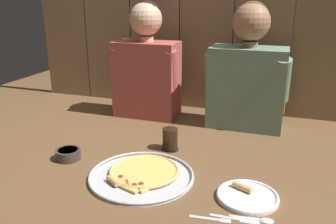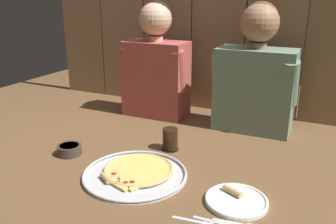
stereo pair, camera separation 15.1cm
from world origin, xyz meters
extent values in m
plane|color=brown|center=(0.00, 0.00, 0.00)|extent=(3.20, 3.20, 0.00)
cylinder|color=silver|center=(-0.02, -0.17, 0.00)|extent=(0.40, 0.40, 0.01)
torus|color=silver|center=(-0.02, -0.17, 0.01)|extent=(0.40, 0.40, 0.01)
cylinder|color=#B23823|center=(-0.02, -0.14, 0.01)|extent=(0.27, 0.27, 0.00)
cylinder|color=#EFC660|center=(-0.02, -0.14, 0.01)|extent=(0.26, 0.26, 0.01)
torus|color=tan|center=(-0.02, -0.14, 0.01)|extent=(0.27, 0.27, 0.01)
cube|color=#F4D170|center=(-0.08, -0.22, 0.01)|extent=(0.09, 0.09, 0.01)
cylinder|color=tan|center=(-0.10, -0.25, 0.02)|extent=(0.06, 0.05, 0.02)
cylinder|color=#A3281E|center=(-0.09, -0.21, 0.02)|extent=(0.02, 0.02, 0.00)
cube|color=#EFC660|center=(-0.03, -0.25, 0.01)|extent=(0.10, 0.08, 0.01)
cylinder|color=tan|center=(-0.07, -0.24, 0.02)|extent=(0.04, 0.06, 0.02)
cylinder|color=#A3281E|center=(-0.01, -0.25, 0.02)|extent=(0.02, 0.02, 0.00)
cylinder|color=#A3281E|center=(-0.04, -0.26, 0.02)|extent=(0.02, 0.02, 0.00)
cube|color=#F4D170|center=(0.00, -0.24, 0.01)|extent=(0.10, 0.09, 0.01)
cylinder|color=tan|center=(-0.04, -0.22, 0.02)|extent=(0.04, 0.06, 0.02)
cylinder|color=#A3281E|center=(0.01, -0.24, 0.02)|extent=(0.02, 0.02, 0.00)
cylinder|color=white|center=(0.38, -0.18, 0.01)|extent=(0.21, 0.21, 0.01)
torus|color=white|center=(0.38, -0.18, 0.01)|extent=(0.21, 0.21, 0.01)
cylinder|color=tan|center=(0.36, -0.15, 0.02)|extent=(0.08, 0.05, 0.02)
cylinder|color=black|center=(0.00, 0.11, 0.00)|extent=(0.08, 0.08, 0.01)
cylinder|color=black|center=(0.00, 0.11, 0.05)|extent=(0.07, 0.07, 0.09)
cylinder|color=#3D332D|center=(-0.38, -0.12, 0.02)|extent=(0.10, 0.10, 0.04)
cylinder|color=#B23823|center=(-0.38, -0.12, 0.03)|extent=(0.08, 0.08, 0.02)
cube|color=silver|center=(0.26, -0.34, 0.00)|extent=(0.10, 0.02, 0.01)
cube|color=silver|center=(0.33, -0.33, 0.00)|extent=(0.04, 0.02, 0.01)
cube|color=silver|center=(0.32, -0.32, 0.00)|extent=(0.10, 0.02, 0.01)
cube|color=silver|center=(0.38, -0.30, 0.00)|extent=(0.10, 0.02, 0.01)
cube|color=#AD4C47|center=(-0.28, 0.52, 0.21)|extent=(0.35, 0.19, 0.42)
cylinder|color=#DBAD8E|center=(-0.28, 0.52, 0.43)|extent=(0.08, 0.08, 0.03)
sphere|color=#DBAD8E|center=(-0.28, 0.52, 0.54)|extent=(0.18, 0.18, 0.18)
sphere|color=black|center=(-0.28, 0.53, 0.55)|extent=(0.16, 0.16, 0.16)
cylinder|color=#AD4C47|center=(-0.43, 0.48, 0.27)|extent=(0.08, 0.11, 0.24)
cylinder|color=#AD4C47|center=(-0.12, 0.48, 0.27)|extent=(0.08, 0.12, 0.24)
cube|color=slate|center=(0.28, 0.52, 0.21)|extent=(0.38, 0.20, 0.41)
cylinder|color=#9E7051|center=(0.28, 0.52, 0.43)|extent=(0.08, 0.08, 0.03)
sphere|color=#9E7051|center=(0.28, 0.52, 0.54)|extent=(0.18, 0.18, 0.18)
sphere|color=brown|center=(0.28, 0.53, 0.55)|extent=(0.17, 0.17, 0.17)
cylinder|color=slate|center=(0.11, 0.48, 0.27)|extent=(0.08, 0.12, 0.24)
cylinder|color=slate|center=(0.44, 0.48, 0.27)|extent=(0.08, 0.14, 0.24)
camera|label=1|loc=(0.46, -1.26, 0.67)|focal=37.54mm
camera|label=2|loc=(0.60, -1.20, 0.67)|focal=37.54mm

